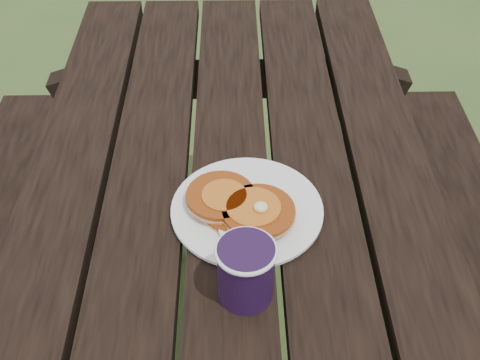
{
  "coord_description": "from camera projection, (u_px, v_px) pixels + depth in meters",
  "views": [
    {
      "loc": [
        0.01,
        -0.6,
        1.49
      ],
      "look_at": [
        0.02,
        0.14,
        0.8
      ],
      "focal_mm": 45.0,
      "sensor_mm": 36.0,
      "label": 1
    }
  ],
  "objects": [
    {
      "name": "pancake_stack",
      "position": [
        240.0,
        206.0,
        1.01
      ],
      "size": [
        0.18,
        0.16,
        0.04
      ],
      "rotation": [
        0.0,
        0.0,
        -0.25
      ],
      "color": "#963E10",
      "rests_on": "plate"
    },
    {
      "name": "plate",
      "position": [
        247.0,
        210.0,
        1.03
      ],
      "size": [
        0.26,
        0.26,
        0.01
      ],
      "primitive_type": "cylinder",
      "rotation": [
        0.0,
        0.0,
        0.02
      ],
      "color": "white",
      "rests_on": "picnic_table"
    },
    {
      "name": "fork",
      "position": [
        225.0,
        235.0,
        0.97
      ],
      "size": [
        0.08,
        0.16,
        0.01
      ],
      "primitive_type": null,
      "rotation": [
        0.0,
        0.0,
        0.29
      ],
      "color": "white",
      "rests_on": "plate"
    },
    {
      "name": "knife",
      "position": [
        262.0,
        227.0,
        0.99
      ],
      "size": [
        0.07,
        0.18,
        0.0
      ],
      "primitive_type": "cube",
      "rotation": [
        0.0,
        0.0,
        -0.29
      ],
      "color": "white",
      "rests_on": "plate"
    },
    {
      "name": "coffee_cup",
      "position": [
        246.0,
        269.0,
        0.87
      ],
      "size": [
        0.09,
        0.09,
        0.1
      ],
      "rotation": [
        0.0,
        0.0,
        -0.35
      ],
      "color": "#210E30",
      "rests_on": "picnic_table"
    }
  ]
}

